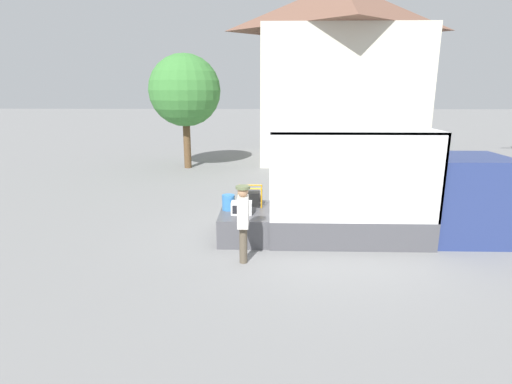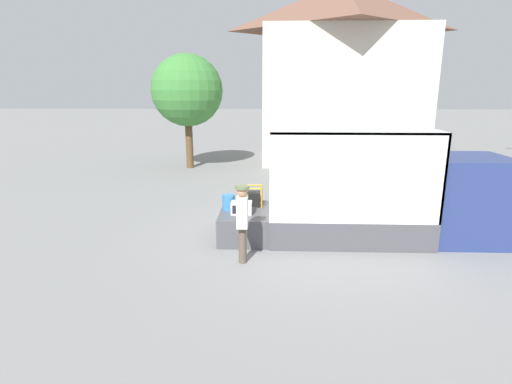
{
  "view_description": "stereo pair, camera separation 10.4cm",
  "coord_description": "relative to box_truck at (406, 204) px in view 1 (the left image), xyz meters",
  "views": [
    {
      "loc": [
        -0.08,
        -10.2,
        3.8
      ],
      "look_at": [
        -0.35,
        -0.2,
        1.27
      ],
      "focal_mm": 28.0,
      "sensor_mm": 36.0,
      "label": 1
    },
    {
      "loc": [
        0.02,
        -10.19,
        3.8
      ],
      "look_at": [
        -0.35,
        -0.2,
        1.27
      ],
      "focal_mm": 28.0,
      "sensor_mm": 36.0,
      "label": 2
    }
  ],
  "objects": [
    {
      "name": "tailgate_deck",
      "position": [
        -4.26,
        -0.0,
        -0.57
      ],
      "size": [
        1.3,
        2.02,
        0.72
      ],
      "primitive_type": "cube",
      "color": "#4C4C51",
      "rests_on": "ground"
    },
    {
      "name": "portable_generator",
      "position": [
        -4.11,
        0.41,
        -0.0
      ],
      "size": [
        0.66,
        0.45,
        0.56
      ],
      "color": "black",
      "rests_on": "tailgate_deck"
    },
    {
      "name": "orange_bucket",
      "position": [
        -4.7,
        0.01,
        -0.01
      ],
      "size": [
        0.34,
        0.34,
        0.41
      ],
      "color": "#3370B2",
      "rests_on": "tailgate_deck"
    },
    {
      "name": "microwave",
      "position": [
        -4.33,
        -0.33,
        -0.05
      ],
      "size": [
        0.53,
        0.37,
        0.32
      ],
      "color": "white",
      "rests_on": "tailgate_deck"
    },
    {
      "name": "worker_person",
      "position": [
        -4.2,
        -1.76,
        0.18
      ],
      "size": [
        0.32,
        0.44,
        1.8
      ],
      "color": "brown",
      "rests_on": "ground"
    },
    {
      "name": "box_truck",
      "position": [
        0.0,
        0.0,
        0.0
      ],
      "size": [
        6.04,
        2.12,
        2.9
      ],
      "color": "navy",
      "rests_on": "ground"
    },
    {
      "name": "house_backdrop",
      "position": [
        0.2,
        13.09,
        3.87
      ],
      "size": [
        8.86,
        6.91,
        9.43
      ],
      "color": "beige",
      "rests_on": "ground"
    },
    {
      "name": "ground_plane",
      "position": [
        -3.61,
        -0.0,
        -0.93
      ],
      "size": [
        160.0,
        160.0,
        0.0
      ],
      "primitive_type": "plane",
      "color": "gray"
    },
    {
      "name": "street_tree",
      "position": [
        -7.71,
        9.83,
        2.89
      ],
      "size": [
        3.5,
        3.5,
        5.59
      ],
      "color": "brown",
      "rests_on": "ground"
    }
  ]
}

